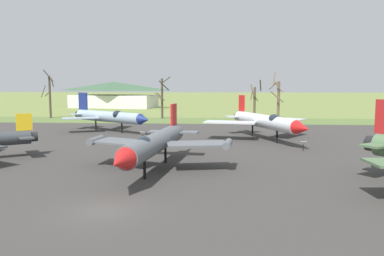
{
  "coord_description": "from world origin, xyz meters",
  "views": [
    {
      "loc": [
        6.24,
        -20.36,
        6.85
      ],
      "look_at": [
        3.58,
        17.0,
        2.66
      ],
      "focal_mm": 36.98,
      "sensor_mm": 36.0,
      "label": 1
    }
  ],
  "objects_px": {
    "jet_fighter_rear_center": "(154,143)",
    "info_placard_rear_right": "(143,135)",
    "info_placard_front_right": "(303,145)",
    "jet_fighter_rear_right": "(109,116)",
    "jet_fighter_front_right": "(266,121)",
    "visitor_building": "(114,95)"
  },
  "relations": [
    {
      "from": "info_placard_front_right",
      "to": "jet_fighter_rear_right",
      "type": "height_order",
      "value": "jet_fighter_rear_right"
    },
    {
      "from": "visitor_building",
      "to": "info_placard_rear_right",
      "type": "bearing_deg",
      "value": -71.99
    },
    {
      "from": "info_placard_rear_right",
      "to": "visitor_building",
      "type": "bearing_deg",
      "value": 108.01
    },
    {
      "from": "jet_fighter_front_right",
      "to": "info_placard_front_right",
      "type": "relative_size",
      "value": 15.23
    },
    {
      "from": "jet_fighter_front_right",
      "to": "jet_fighter_rear_center",
      "type": "bearing_deg",
      "value": -120.59
    },
    {
      "from": "info_placard_front_right",
      "to": "jet_fighter_front_right",
      "type": "bearing_deg",
      "value": 111.19
    },
    {
      "from": "jet_fighter_front_right",
      "to": "info_placard_front_right",
      "type": "xyz_separation_m",
      "value": [
        2.93,
        -7.57,
        -1.65
      ]
    },
    {
      "from": "info_placard_front_right",
      "to": "info_placard_rear_right",
      "type": "height_order",
      "value": "info_placard_rear_right"
    },
    {
      "from": "jet_fighter_front_right",
      "to": "info_placard_rear_right",
      "type": "bearing_deg",
      "value": -176.22
    },
    {
      "from": "jet_fighter_rear_center",
      "to": "visitor_building",
      "type": "relative_size",
      "value": 0.62
    },
    {
      "from": "jet_fighter_rear_right",
      "to": "visitor_building",
      "type": "bearing_deg",
      "value": 104.53
    },
    {
      "from": "jet_fighter_rear_center",
      "to": "info_placard_rear_right",
      "type": "bearing_deg",
      "value": 104.19
    },
    {
      "from": "info_placard_front_right",
      "to": "jet_fighter_rear_right",
      "type": "distance_m",
      "value": 28.45
    },
    {
      "from": "info_placard_rear_right",
      "to": "jet_fighter_front_right",
      "type": "bearing_deg",
      "value": 3.78
    },
    {
      "from": "info_placard_front_right",
      "to": "jet_fighter_rear_center",
      "type": "relative_size",
      "value": 0.06
    },
    {
      "from": "jet_fighter_rear_center",
      "to": "info_placard_front_right",
      "type": "bearing_deg",
      "value": 37.5
    },
    {
      "from": "jet_fighter_front_right",
      "to": "visitor_building",
      "type": "distance_m",
      "value": 74.67
    },
    {
      "from": "info_placard_front_right",
      "to": "info_placard_rear_right",
      "type": "bearing_deg",
      "value": 159.76
    },
    {
      "from": "jet_fighter_rear_right",
      "to": "jet_fighter_rear_center",
      "type": "bearing_deg",
      "value": -66.79
    },
    {
      "from": "jet_fighter_rear_center",
      "to": "info_placard_rear_right",
      "type": "relative_size",
      "value": 15.04
    },
    {
      "from": "jet_fighter_rear_right",
      "to": "info_placard_rear_right",
      "type": "relative_size",
      "value": 12.59
    },
    {
      "from": "jet_fighter_front_right",
      "to": "visitor_building",
      "type": "relative_size",
      "value": 0.61
    }
  ]
}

